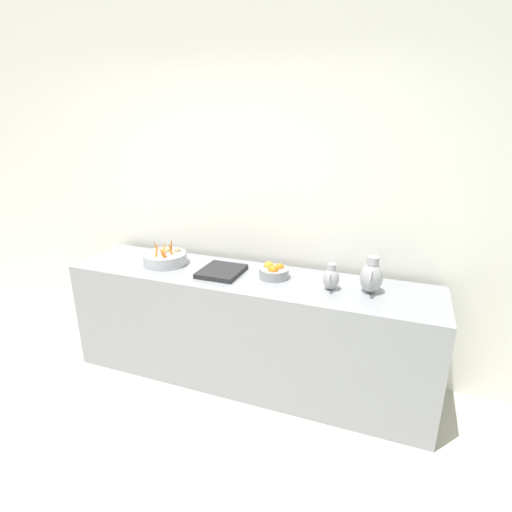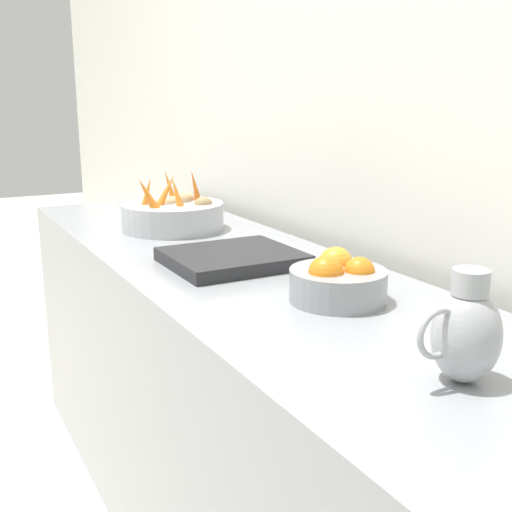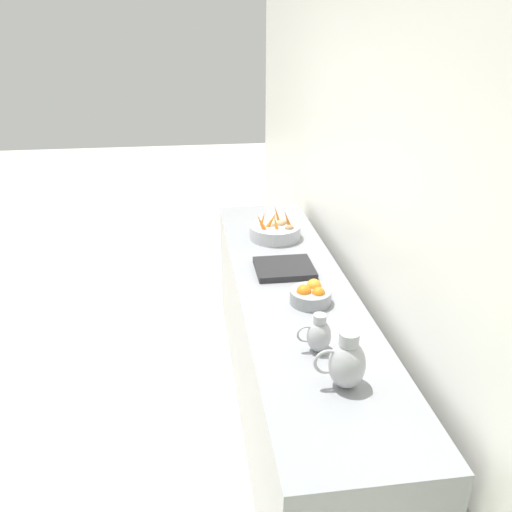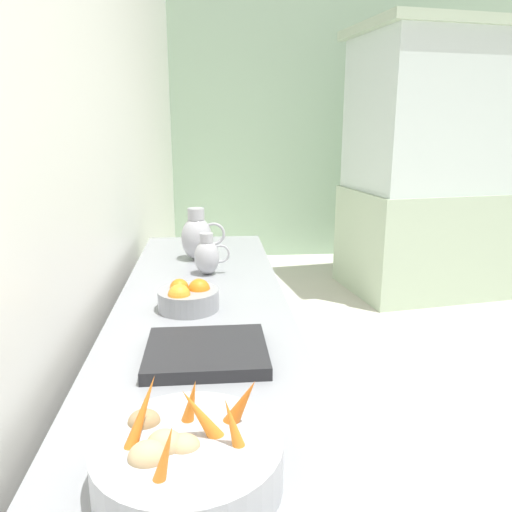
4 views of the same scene
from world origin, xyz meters
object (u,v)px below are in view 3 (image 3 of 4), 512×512
object	(u,v)px
orange_bowl	(311,295)
metal_pitcher_short	(318,335)
vegetable_colander	(275,231)
metal_pitcher_tall	(346,362)

from	to	relation	value
orange_bowl	metal_pitcher_short	world-z (taller)	metal_pitcher_short
vegetable_colander	orange_bowl	bearing A→B (deg)	92.19
orange_bowl	metal_pitcher_tall	bearing A→B (deg)	88.41
metal_pitcher_tall	orange_bowl	bearing A→B (deg)	-91.59
orange_bowl	metal_pitcher_short	distance (m)	0.44
vegetable_colander	orange_bowl	distance (m)	0.91
orange_bowl	metal_pitcher_short	bearing A→B (deg)	81.14
metal_pitcher_tall	metal_pitcher_short	size ratio (longest dim) A/B	1.36
vegetable_colander	metal_pitcher_tall	xyz separation A→B (m)	(-0.02, 1.61, 0.06)
metal_pitcher_short	metal_pitcher_tall	bearing A→B (deg)	100.59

